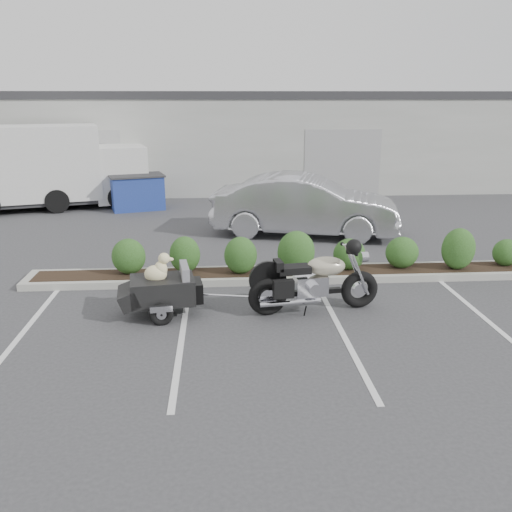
{
  "coord_description": "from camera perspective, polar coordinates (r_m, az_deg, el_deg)",
  "views": [
    {
      "loc": [
        -0.84,
        -9.01,
        3.87
      ],
      "look_at": [
        -0.12,
        1.41,
        0.75
      ],
      "focal_mm": 38.0,
      "sensor_mm": 36.0,
      "label": 1
    }
  ],
  "objects": [
    {
      "name": "motorcycle",
      "position": [
        9.99,
        6.2,
        -2.75
      ],
      "size": [
        2.5,
        0.96,
        1.44
      ],
      "rotation": [
        0.0,
        0.0,
        0.14
      ],
      "color": "black",
      "rests_on": "ground"
    },
    {
      "name": "building",
      "position": [
        26.09,
        -2.15,
        12.5
      ],
      "size": [
        26.0,
        10.0,
        4.0
      ],
      "primitive_type": "cube",
      "color": "#9EA099",
      "rests_on": "ground"
    },
    {
      "name": "sedan",
      "position": [
        15.47,
        5.2,
        5.33
      ],
      "size": [
        5.5,
        3.0,
        1.72
      ],
      "primitive_type": "imported",
      "rotation": [
        0.0,
        0.0,
        1.33
      ],
      "color": "#B7B7BF",
      "rests_on": "ground"
    },
    {
      "name": "planter_kerb",
      "position": [
        11.98,
        5.08,
        -1.91
      ],
      "size": [
        12.0,
        1.0,
        0.15
      ],
      "primitive_type": "cube",
      "color": "#9E9E93",
      "rests_on": "ground"
    },
    {
      "name": "dumpster",
      "position": [
        19.51,
        -12.41,
        6.63
      ],
      "size": [
        2.12,
        1.73,
        1.21
      ],
      "rotation": [
        0.0,
        0.0,
        0.29
      ],
      "color": "navy",
      "rests_on": "ground"
    },
    {
      "name": "ground",
      "position": [
        9.84,
        1.25,
        -6.53
      ],
      "size": [
        90.0,
        90.0,
        0.0
      ],
      "primitive_type": "plane",
      "color": "#38383A",
      "rests_on": "ground"
    },
    {
      "name": "pet_trailer",
      "position": [
        9.94,
        -9.92,
        -3.45
      ],
      "size": [
        2.02,
        1.14,
        1.19
      ],
      "rotation": [
        0.0,
        0.0,
        0.14
      ],
      "color": "black",
      "rests_on": "ground"
    },
    {
      "name": "delivery_truck",
      "position": [
        20.49,
        -20.03,
        8.64
      ],
      "size": [
        6.56,
        3.55,
        2.86
      ],
      "rotation": [
        0.0,
        0.0,
        0.26
      ],
      "color": "silver",
      "rests_on": "ground"
    }
  ]
}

